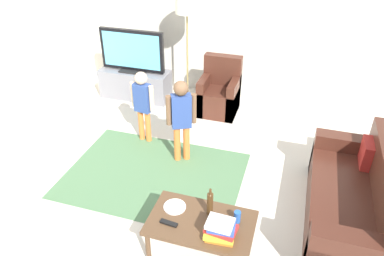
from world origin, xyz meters
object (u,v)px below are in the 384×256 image
child_center (181,115)px  bottle (210,204)px  tv_stand (136,84)px  floor_lamp (187,10)px  soda_can (237,217)px  tv (132,51)px  coffee_table (201,225)px  plate (175,207)px  armchair (220,94)px  tv_remote (169,223)px  book_stack (221,229)px  child_near_tv (143,101)px  couch (357,203)px

child_center → bottle: child_center is taller
tv_stand → floor_lamp: 1.59m
child_center → soda_can: bearing=-52.9°
tv → coffee_table: tv is taller
plate → tv: bearing=121.8°
armchair → tv_remote: 3.00m
floor_lamp → book_stack: floor_lamp is taller
tv_stand → soda_can: size_ratio=10.00×
child_near_tv → child_center: bearing=-23.7°
child_near_tv → child_center: child_center is taller
child_near_tv → plate: size_ratio=4.82×
armchair → bottle: bearing=-78.3°
armchair → plate: bearing=-85.5°
tv → couch: (3.48, -2.02, -0.56)m
floor_lamp → armchair: bearing=-17.5°
couch → floor_lamp: bearing=139.6°
couch → bottle: size_ratio=5.83×
armchair → bottle: armchair is taller
book_stack → tv_remote: size_ratio=1.77×
tv_stand → coffee_table: bearing=-55.1°
child_near_tv → tv_remote: 2.11m
tv_stand → tv_remote: size_ratio=7.06×
armchair → floor_lamp: (-0.61, 0.19, 1.25)m
tv_remote → soda_can: size_ratio=1.42×
child_near_tv → soda_can: size_ratio=8.83×
tv_stand → armchair: (1.51, -0.04, 0.05)m
couch → tv_remote: couch is taller
tv_stand → child_near_tv: (0.69, -1.21, 0.39)m
child_near_tv → coffee_table: 2.18m
child_center → soda_can: child_center is taller
tv → soda_can: 3.66m
couch → armchair: (-1.97, 2.01, 0.01)m
floor_lamp → coffee_table: 3.46m
soda_can → bottle: bearing=175.8°
couch → tv_remote: (-1.74, -0.98, 0.14)m
couch → coffee_table: size_ratio=1.80×
book_stack → soda_can: bearing=64.0°
child_near_tv → tv_remote: child_near_tv is taller
couch → child_center: size_ratio=1.57×
bottle → plate: (-0.35, -0.02, -0.12)m
tv_stand → soda_can: (2.35, -2.81, 0.24)m
bottle → soda_can: size_ratio=2.57×
book_stack → tv_stand: bearing=126.5°
tv_stand → couch: (3.48, -2.05, 0.05)m
floor_lamp → bottle: 3.32m
tv_remote → tv_stand: bearing=125.5°
couch → coffee_table: couch is taller
tv → armchair: 1.61m
couch → bottle: bearing=-152.2°
tv → plate: (1.73, -2.78, -0.42)m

